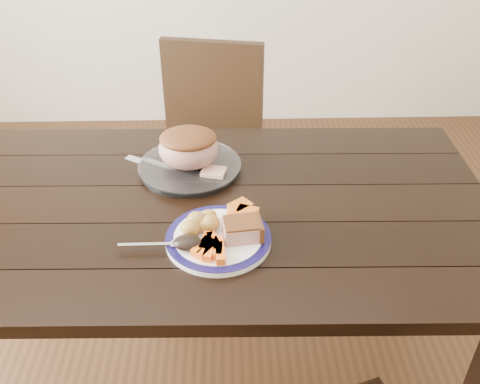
{
  "coord_description": "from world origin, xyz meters",
  "views": [
    {
      "loc": [
        0.05,
        -1.23,
        1.64
      ],
      "look_at": [
        0.08,
        -0.02,
        0.8
      ],
      "focal_mm": 40.0,
      "sensor_mm": 36.0,
      "label": 1
    }
  ],
  "objects_px": {
    "roast_joint": "(189,149)",
    "carving_knife": "(183,174)",
    "serving_platter": "(190,168)",
    "pork_slice": "(242,230)",
    "fork": "(159,245)",
    "chair_far": "(209,144)",
    "dinner_plate": "(218,239)",
    "dining_table": "(213,229)"
  },
  "relations": [
    {
      "from": "fork",
      "to": "carving_knife",
      "type": "bearing_deg",
      "value": 83.09
    },
    {
      "from": "dining_table",
      "to": "fork",
      "type": "xyz_separation_m",
      "value": [
        -0.13,
        -0.2,
        0.11
      ]
    },
    {
      "from": "roast_joint",
      "to": "carving_knife",
      "type": "bearing_deg",
      "value": -121.21
    },
    {
      "from": "pork_slice",
      "to": "roast_joint",
      "type": "xyz_separation_m",
      "value": [
        -0.15,
        0.35,
        0.04
      ]
    },
    {
      "from": "dinner_plate",
      "to": "pork_slice",
      "type": "relative_size",
      "value": 2.89
    },
    {
      "from": "dinner_plate",
      "to": "serving_platter",
      "type": "height_order",
      "value": "serving_platter"
    },
    {
      "from": "serving_platter",
      "to": "carving_knife",
      "type": "xyz_separation_m",
      "value": [
        -0.02,
        -0.03,
        -0.0
      ]
    },
    {
      "from": "fork",
      "to": "pork_slice",
      "type": "bearing_deg",
      "value": 6.84
    },
    {
      "from": "carving_knife",
      "to": "serving_platter",
      "type": "bearing_deg",
      "value": 90.5
    },
    {
      "from": "serving_platter",
      "to": "carving_knife",
      "type": "height_order",
      "value": "serving_platter"
    },
    {
      "from": "fork",
      "to": "carving_knife",
      "type": "relative_size",
      "value": 0.63
    },
    {
      "from": "dinner_plate",
      "to": "carving_knife",
      "type": "bearing_deg",
      "value": 108.96
    },
    {
      "from": "dinner_plate",
      "to": "roast_joint",
      "type": "relative_size",
      "value": 1.48
    },
    {
      "from": "pork_slice",
      "to": "carving_knife",
      "type": "xyz_separation_m",
      "value": [
        -0.17,
        0.32,
        -0.04
      ]
    },
    {
      "from": "dining_table",
      "to": "carving_knife",
      "type": "distance_m",
      "value": 0.2
    },
    {
      "from": "chair_far",
      "to": "serving_platter",
      "type": "distance_m",
      "value": 0.61
    },
    {
      "from": "dining_table",
      "to": "roast_joint",
      "type": "xyz_separation_m",
      "value": [
        -0.07,
        0.18,
        0.17
      ]
    },
    {
      "from": "chair_far",
      "to": "pork_slice",
      "type": "height_order",
      "value": "chair_far"
    },
    {
      "from": "dining_table",
      "to": "fork",
      "type": "bearing_deg",
      "value": -122.35
    },
    {
      "from": "pork_slice",
      "to": "carving_knife",
      "type": "relative_size",
      "value": 0.33
    },
    {
      "from": "fork",
      "to": "chair_far",
      "type": "bearing_deg",
      "value": 83.6
    },
    {
      "from": "fork",
      "to": "roast_joint",
      "type": "height_order",
      "value": "roast_joint"
    },
    {
      "from": "chair_far",
      "to": "carving_knife",
      "type": "distance_m",
      "value": 0.64
    },
    {
      "from": "roast_joint",
      "to": "carving_knife",
      "type": "height_order",
      "value": "roast_joint"
    },
    {
      "from": "roast_joint",
      "to": "serving_platter",
      "type": "bearing_deg",
      "value": 0.0
    },
    {
      "from": "chair_far",
      "to": "pork_slice",
      "type": "xyz_separation_m",
      "value": [
        0.11,
        -0.91,
        0.27
      ]
    },
    {
      "from": "dinner_plate",
      "to": "pork_slice",
      "type": "bearing_deg",
      "value": -4.76
    },
    {
      "from": "serving_platter",
      "to": "pork_slice",
      "type": "distance_m",
      "value": 0.38
    },
    {
      "from": "pork_slice",
      "to": "fork",
      "type": "distance_m",
      "value": 0.21
    },
    {
      "from": "chair_far",
      "to": "dinner_plate",
      "type": "xyz_separation_m",
      "value": [
        0.05,
        -0.91,
        0.23
      ]
    },
    {
      "from": "chair_far",
      "to": "carving_knife",
      "type": "xyz_separation_m",
      "value": [
        -0.06,
        -0.59,
        0.23
      ]
    },
    {
      "from": "dinner_plate",
      "to": "carving_knife",
      "type": "relative_size",
      "value": 0.96
    },
    {
      "from": "dinner_plate",
      "to": "serving_platter",
      "type": "relative_size",
      "value": 0.88
    },
    {
      "from": "chair_far",
      "to": "dinner_plate",
      "type": "relative_size",
      "value": 3.43
    },
    {
      "from": "dinner_plate",
      "to": "fork",
      "type": "bearing_deg",
      "value": -167.92
    },
    {
      "from": "pork_slice",
      "to": "dining_table",
      "type": "bearing_deg",
      "value": 114.77
    },
    {
      "from": "serving_platter",
      "to": "fork",
      "type": "height_order",
      "value": "fork"
    },
    {
      "from": "chair_far",
      "to": "roast_joint",
      "type": "xyz_separation_m",
      "value": [
        -0.04,
        -0.56,
        0.3
      ]
    },
    {
      "from": "serving_platter",
      "to": "carving_knife",
      "type": "relative_size",
      "value": 1.09
    },
    {
      "from": "pork_slice",
      "to": "fork",
      "type": "bearing_deg",
      "value": -172.7
    },
    {
      "from": "carving_knife",
      "to": "chair_far",
      "type": "bearing_deg",
      "value": 116.07
    },
    {
      "from": "dining_table",
      "to": "carving_knife",
      "type": "relative_size",
      "value": 5.7
    }
  ]
}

